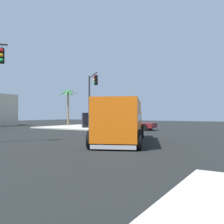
{
  "coord_description": "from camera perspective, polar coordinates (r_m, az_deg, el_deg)",
  "views": [
    {
      "loc": [
        -14.83,
        -8.81,
        1.83
      ],
      "look_at": [
        -0.82,
        -0.17,
        1.97
      ],
      "focal_mm": 39.87,
      "sensor_mm": 36.0,
      "label": 1
    }
  ],
  "objects": [
    {
      "name": "ground_plane",
      "position": [
        17.35,
        0.96,
        -6.53
      ],
      "size": [
        100.0,
        100.0,
        0.0
      ],
      "primitive_type": "plane",
      "color": "black"
    },
    {
      "name": "sidewalk_corner_far",
      "position": [
        34.09,
        -6.15,
        -3.43
      ],
      "size": [
        10.09,
        10.09,
        0.14
      ],
      "primitive_type": "cube",
      "color": "#B2ADA0",
      "rests_on": "ground"
    },
    {
      "name": "delivery_truck",
      "position": [
        16.08,
        2.11,
        -1.9
      ],
      "size": [
        8.64,
        5.67,
        2.7
      ],
      "color": "orange",
      "rests_on": "ground"
    },
    {
      "name": "traffic_light_primary",
      "position": [
        27.01,
        -4.77,
        4.32
      ],
      "size": [
        2.88,
        3.11,
        6.01
      ],
      "color": "#38383D",
      "rests_on": "sidewalk_corner_far"
    },
    {
      "name": "pickup_maroon",
      "position": [
        28.85,
        4.72,
        -2.66
      ],
      "size": [
        2.52,
        5.32,
        1.38
      ],
      "color": "maroon",
      "rests_on": "ground"
    },
    {
      "name": "vending_machine_red",
      "position": [
        31.39,
        -5.98,
        -1.86
      ],
      "size": [
        1.17,
        1.15,
        1.85
      ],
      "color": "black",
      "rests_on": "sidewalk_corner_far"
    },
    {
      "name": "palm_tree_far",
      "position": [
        37.25,
        -10.05,
        2.59
      ],
      "size": [
        2.61,
        2.59,
        5.33
      ],
      "color": "#7A6647",
      "rests_on": "sidewalk_corner_far"
    }
  ]
}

